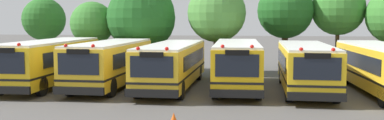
{
  "coord_description": "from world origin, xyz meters",
  "views": [
    {
      "loc": [
        0.64,
        -23.5,
        3.82
      ],
      "look_at": [
        -2.57,
        0.0,
        1.6
      ],
      "focal_mm": 40.42,
      "sensor_mm": 36.0,
      "label": 1
    }
  ],
  "objects_px": {
    "tree_1": "(93,23)",
    "tree_5": "(337,8)",
    "school_bus_3": "(237,63)",
    "school_bus_0": "(50,61)",
    "tree_4": "(285,10)",
    "tree_0": "(44,20)",
    "school_bus_2": "(173,63)",
    "tree_2": "(143,16)",
    "school_bus_1": "(111,62)",
    "traffic_cone": "(174,120)",
    "school_bus_5": "(382,67)",
    "tree_3": "(216,12)",
    "school_bus_4": "(305,66)"
  },
  "relations": [
    {
      "from": "traffic_cone",
      "to": "tree_0",
      "type": "bearing_deg",
      "value": 127.56
    },
    {
      "from": "tree_0",
      "to": "tree_3",
      "type": "distance_m",
      "value": 14.2
    },
    {
      "from": "school_bus_0",
      "to": "tree_0",
      "type": "xyz_separation_m",
      "value": [
        -4.9,
        9.18,
        2.38
      ]
    },
    {
      "from": "school_bus_2",
      "to": "tree_4",
      "type": "bearing_deg",
      "value": -127.22
    },
    {
      "from": "tree_2",
      "to": "traffic_cone",
      "type": "relative_size",
      "value": 12.22
    },
    {
      "from": "tree_0",
      "to": "tree_1",
      "type": "xyz_separation_m",
      "value": [
        4.89,
        -2.09,
        -0.28
      ]
    },
    {
      "from": "school_bus_1",
      "to": "tree_2",
      "type": "relative_size",
      "value": 1.45
    },
    {
      "from": "school_bus_1",
      "to": "school_bus_2",
      "type": "distance_m",
      "value": 3.52
    },
    {
      "from": "school_bus_1",
      "to": "tree_5",
      "type": "bearing_deg",
      "value": -145.87
    },
    {
      "from": "traffic_cone",
      "to": "school_bus_0",
      "type": "bearing_deg",
      "value": 135.5
    },
    {
      "from": "school_bus_1",
      "to": "tree_0",
      "type": "bearing_deg",
      "value": -46.61
    },
    {
      "from": "tree_4",
      "to": "school_bus_4",
      "type": "bearing_deg",
      "value": -87.45
    },
    {
      "from": "tree_4",
      "to": "tree_1",
      "type": "bearing_deg",
      "value": -172.27
    },
    {
      "from": "school_bus_2",
      "to": "traffic_cone",
      "type": "distance_m",
      "value": 9.07
    },
    {
      "from": "school_bus_5",
      "to": "tree_0",
      "type": "bearing_deg",
      "value": -23.89
    },
    {
      "from": "school_bus_1",
      "to": "school_bus_3",
      "type": "xyz_separation_m",
      "value": [
        7.11,
        0.21,
        0.01
      ]
    },
    {
      "from": "tree_1",
      "to": "tree_2",
      "type": "height_order",
      "value": "tree_2"
    },
    {
      "from": "school_bus_1",
      "to": "school_bus_3",
      "type": "distance_m",
      "value": 7.11
    },
    {
      "from": "tree_2",
      "to": "tree_4",
      "type": "height_order",
      "value": "tree_4"
    },
    {
      "from": "school_bus_3",
      "to": "school_bus_4",
      "type": "distance_m",
      "value": 3.64
    },
    {
      "from": "school_bus_3",
      "to": "tree_4",
      "type": "relative_size",
      "value": 1.44
    },
    {
      "from": "tree_1",
      "to": "tree_5",
      "type": "relative_size",
      "value": 0.79
    },
    {
      "from": "tree_1",
      "to": "tree_4",
      "type": "distance_m",
      "value": 14.2
    },
    {
      "from": "school_bus_5",
      "to": "tree_3",
      "type": "distance_m",
      "value": 11.89
    },
    {
      "from": "tree_0",
      "to": "traffic_cone",
      "type": "bearing_deg",
      "value": -52.44
    },
    {
      "from": "tree_1",
      "to": "traffic_cone",
      "type": "distance_m",
      "value": 18.39
    },
    {
      "from": "school_bus_2",
      "to": "tree_2",
      "type": "relative_size",
      "value": 1.59
    },
    {
      "from": "school_bus_2",
      "to": "school_bus_4",
      "type": "bearing_deg",
      "value": 178.25
    },
    {
      "from": "school_bus_3",
      "to": "school_bus_0",
      "type": "bearing_deg",
      "value": -1.04
    },
    {
      "from": "school_bus_2",
      "to": "tree_2",
      "type": "xyz_separation_m",
      "value": [
        -3.37,
        6.79,
        2.68
      ]
    },
    {
      "from": "school_bus_3",
      "to": "traffic_cone",
      "type": "height_order",
      "value": "school_bus_3"
    },
    {
      "from": "school_bus_2",
      "to": "tree_0",
      "type": "xyz_separation_m",
      "value": [
        -12.1,
        9.02,
        2.45
      ]
    },
    {
      "from": "school_bus_1",
      "to": "tree_4",
      "type": "relative_size",
      "value": 1.43
    },
    {
      "from": "school_bus_1",
      "to": "school_bus_3",
      "type": "relative_size",
      "value": 0.99
    },
    {
      "from": "tree_0",
      "to": "traffic_cone",
      "type": "xyz_separation_m",
      "value": [
        13.74,
        -17.87,
        -3.56
      ]
    },
    {
      "from": "tree_2",
      "to": "tree_4",
      "type": "bearing_deg",
      "value": 11.31
    },
    {
      "from": "school_bus_5",
      "to": "school_bus_2",
      "type": "bearing_deg",
      "value": -3.96
    },
    {
      "from": "school_bus_5",
      "to": "tree_3",
      "type": "xyz_separation_m",
      "value": [
        -9.19,
        6.94,
        2.97
      ]
    },
    {
      "from": "school_bus_0",
      "to": "school_bus_5",
      "type": "height_order",
      "value": "school_bus_0"
    },
    {
      "from": "school_bus_3",
      "to": "school_bus_5",
      "type": "relative_size",
      "value": 0.9
    },
    {
      "from": "school_bus_0",
      "to": "tree_0",
      "type": "relative_size",
      "value": 1.79
    },
    {
      "from": "school_bus_3",
      "to": "school_bus_5",
      "type": "height_order",
      "value": "school_bus_3"
    },
    {
      "from": "tree_5",
      "to": "traffic_cone",
      "type": "height_order",
      "value": "tree_5"
    },
    {
      "from": "school_bus_3",
      "to": "tree_2",
      "type": "distance_m",
      "value": 10.11
    },
    {
      "from": "tree_3",
      "to": "school_bus_4",
      "type": "bearing_deg",
      "value": -51.64
    },
    {
      "from": "tree_0",
      "to": "tree_5",
      "type": "relative_size",
      "value": 0.85
    },
    {
      "from": "school_bus_4",
      "to": "tree_2",
      "type": "relative_size",
      "value": 1.47
    },
    {
      "from": "school_bus_2",
      "to": "school_bus_3",
      "type": "relative_size",
      "value": 1.09
    },
    {
      "from": "school_bus_0",
      "to": "traffic_cone",
      "type": "bearing_deg",
      "value": 134.4
    },
    {
      "from": "school_bus_5",
      "to": "traffic_cone",
      "type": "relative_size",
      "value": 19.87
    }
  ]
}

